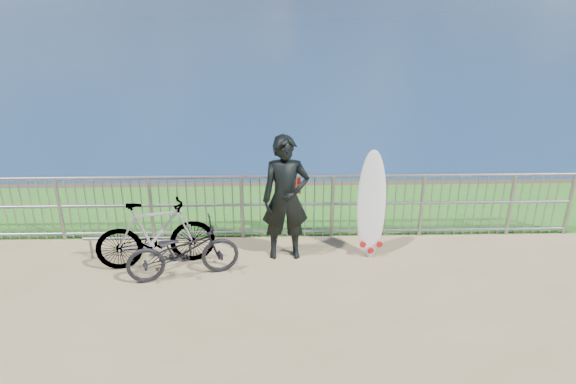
{
  "coord_description": "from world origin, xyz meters",
  "views": [
    {
      "loc": [
        0.05,
        -6.84,
        4.5
      ],
      "look_at": [
        0.25,
        1.2,
        1.0
      ],
      "focal_mm": 35.0,
      "sensor_mm": 36.0,
      "label": 1
    }
  ],
  "objects_px": {
    "surfer": "(286,198)",
    "surfboard": "(371,208)",
    "bicycle_far": "(155,234)",
    "bicycle_near": "(183,251)"
  },
  "relations": [
    {
      "from": "surfer",
      "to": "bicycle_far",
      "type": "xyz_separation_m",
      "value": [
        -1.98,
        -0.25,
        -0.46
      ]
    },
    {
      "from": "surfboard",
      "to": "bicycle_far",
      "type": "distance_m",
      "value": 3.34
    },
    {
      "from": "surfboard",
      "to": "bicycle_near",
      "type": "relative_size",
      "value": 1.03
    },
    {
      "from": "bicycle_far",
      "to": "surfboard",
      "type": "bearing_deg",
      "value": -96.15
    },
    {
      "from": "bicycle_far",
      "to": "bicycle_near",
      "type": "bearing_deg",
      "value": -138.49
    },
    {
      "from": "surfboard",
      "to": "bicycle_near",
      "type": "xyz_separation_m",
      "value": [
        -2.86,
        -0.66,
        -0.35
      ]
    },
    {
      "from": "bicycle_near",
      "to": "surfer",
      "type": "bearing_deg",
      "value": -83.31
    },
    {
      "from": "surfer",
      "to": "surfboard",
      "type": "relative_size",
      "value": 1.17
    },
    {
      "from": "surfer",
      "to": "bicycle_near",
      "type": "height_order",
      "value": "surfer"
    },
    {
      "from": "surfboard",
      "to": "bicycle_near",
      "type": "distance_m",
      "value": 2.96
    }
  ]
}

